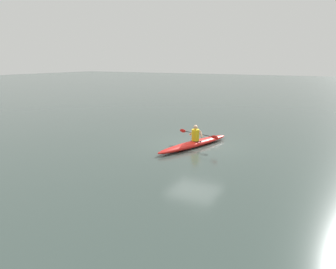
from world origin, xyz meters
TOP-DOWN VIEW (x-y plane):
  - ground_plane at (0.00, 0.00)m, footprint 160.00×160.00m
  - kayak at (-0.13, 0.38)m, footprint 1.91×4.87m
  - kayaker at (-0.15, 0.30)m, footprint 2.35×0.73m

SIDE VIEW (x-z plane):
  - ground_plane at x=0.00m, z-range 0.00..0.00m
  - kayak at x=-0.13m, z-range 0.00..0.30m
  - kayaker at x=-0.15m, z-range 0.23..1.00m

